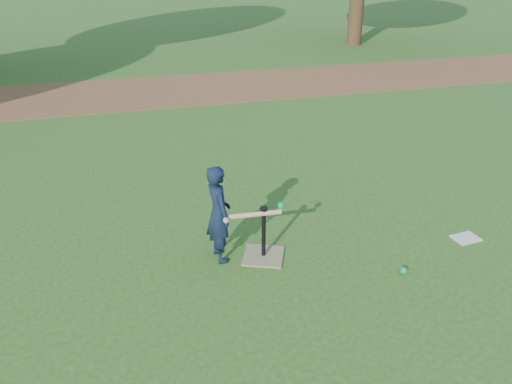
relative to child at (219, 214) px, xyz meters
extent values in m
plane|color=#285116|center=(0.82, -0.21, -0.54)|extent=(80.00, 80.00, 0.00)
cube|color=brown|center=(0.82, 7.29, -0.54)|extent=(24.00, 3.00, 0.01)
imported|color=black|center=(0.00, 0.00, 0.00)|extent=(0.32, 0.43, 1.09)
sphere|color=#0D8F40|center=(1.77, -0.83, -0.50)|extent=(0.08, 0.08, 0.08)
cube|color=silver|center=(2.85, -0.41, -0.54)|extent=(0.32, 0.26, 0.01)
cube|color=#837953|center=(0.46, -0.12, -0.53)|extent=(0.57, 0.57, 0.02)
cylinder|color=black|center=(0.46, -0.12, -0.24)|extent=(0.05, 0.05, 0.55)
cylinder|color=black|center=(0.46, -0.12, 0.04)|extent=(0.08, 0.08, 0.06)
cylinder|color=tan|center=(0.34, -0.14, 0.01)|extent=(0.60, 0.09, 0.05)
sphere|color=tan|center=(0.04, -0.18, 0.01)|extent=(0.06, 0.06, 0.06)
sphere|color=#0D8F40|center=(0.65, -0.12, 0.07)|extent=(0.08, 0.08, 0.08)
camera|label=1|loc=(-0.88, -4.53, 2.51)|focal=35.00mm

